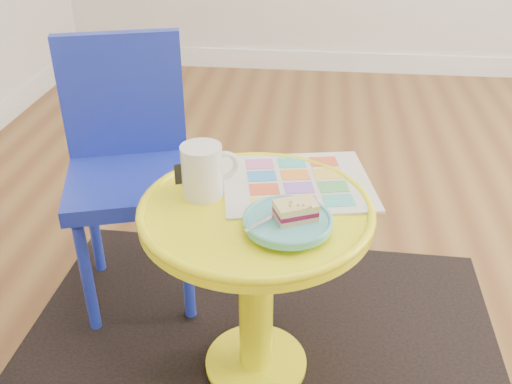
# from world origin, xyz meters

# --- Properties ---
(floor) EXTENTS (4.00, 4.00, 0.00)m
(floor) POSITION_xyz_m (0.00, 0.00, 0.00)
(floor) COLOR brown
(floor) RESTS_ON ground
(room_walls) EXTENTS (4.00, 4.00, 4.00)m
(room_walls) POSITION_xyz_m (-0.99, 0.99, 0.06)
(room_walls) COLOR silver
(room_walls) RESTS_ON ground
(rug) EXTENTS (1.32, 1.13, 0.01)m
(rug) POSITION_xyz_m (-0.56, -0.46, 0.00)
(rug) COLOR black
(rug) RESTS_ON ground
(side_table) EXTENTS (0.52, 0.52, 0.49)m
(side_table) POSITION_xyz_m (-0.56, -0.46, 0.35)
(side_table) COLOR #F7F314
(side_table) RESTS_ON ground
(chair) EXTENTS (0.42, 0.42, 0.76)m
(chair) POSITION_xyz_m (-0.96, -0.15, 0.44)
(chair) COLOR #1B2CB2
(chair) RESTS_ON ground
(newspaper) EXTENTS (0.39, 0.35, 0.01)m
(newspaper) POSITION_xyz_m (-0.48, -0.35, 0.50)
(newspaper) COLOR silver
(newspaper) RESTS_ON side_table
(mug) EXTENTS (0.13, 0.09, 0.12)m
(mug) POSITION_xyz_m (-0.69, -0.42, 0.56)
(mug) COLOR white
(mug) RESTS_ON side_table
(plate) EXTENTS (0.18, 0.18, 0.02)m
(plate) POSITION_xyz_m (-0.49, -0.54, 0.51)
(plate) COLOR #55B3B1
(plate) RESTS_ON newspaper
(cake_slice) EXTENTS (0.10, 0.08, 0.04)m
(cake_slice) POSITION_xyz_m (-0.47, -0.54, 0.54)
(cake_slice) COLOR #D3BC8C
(cake_slice) RESTS_ON plate
(fork) EXTENTS (0.10, 0.12, 0.00)m
(fork) POSITION_xyz_m (-0.52, -0.54, 0.52)
(fork) COLOR silver
(fork) RESTS_ON plate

